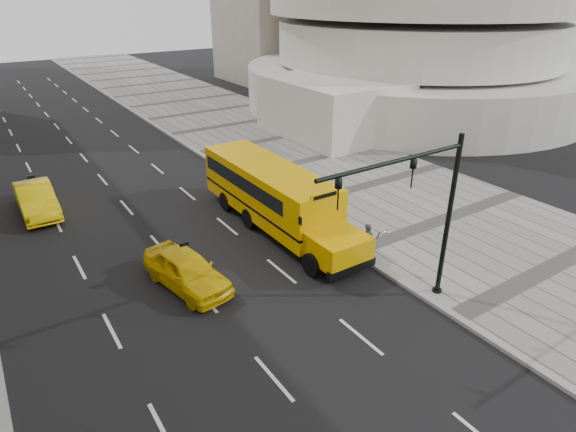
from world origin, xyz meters
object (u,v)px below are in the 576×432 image
taxi_far (36,199)px  pedestrian (368,241)px  taxi_near (187,270)px  school_bus (272,192)px  traffic_signal (424,207)px

taxi_far → pedestrian: (11.18, -13.06, 0.13)m
taxi_far → taxi_near: bearing=-70.5°
school_bus → pedestrian: (1.65, -5.19, -0.84)m
taxi_far → school_bus: bearing=-39.8°
taxi_near → pedestrian: (7.34, -2.35, 0.18)m
taxi_near → taxi_far: (-3.84, 10.70, 0.05)m
pedestrian → traffic_signal: (-0.96, -3.50, 3.17)m
traffic_signal → school_bus: bearing=94.6°
taxi_far → pedestrian: 17.19m
school_bus → taxi_near: 6.44m
school_bus → taxi_near: (-5.69, -2.84, -1.02)m
taxi_near → traffic_signal: 9.29m
taxi_far → pedestrian: size_ratio=3.11×
taxi_near → pedestrian: size_ratio=2.83×
pedestrian → traffic_signal: traffic_signal is taller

